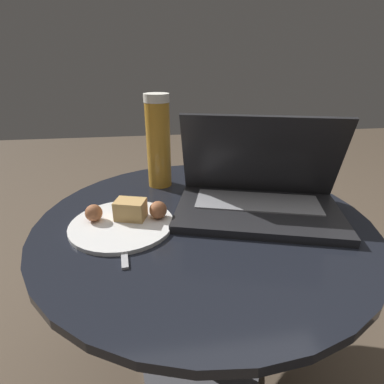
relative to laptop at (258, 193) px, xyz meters
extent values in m
plane|color=brown|center=(-0.13, -0.01, -0.55)|extent=(6.00, 6.00, 0.00)
cylinder|color=#515156|center=(-0.13, -0.01, -0.54)|extent=(0.34, 0.34, 0.01)
cylinder|color=#515156|center=(-0.13, -0.01, -0.30)|extent=(0.06, 0.06, 0.47)
cylinder|color=black|center=(-0.13, -0.01, -0.06)|extent=(0.75, 0.75, 0.02)
cube|color=white|center=(-0.32, -0.03, -0.04)|extent=(0.19, 0.17, 0.00)
cube|color=#232326|center=(-0.01, -0.02, -0.04)|extent=(0.42, 0.31, 0.02)
cube|color=gray|center=(0.00, 0.01, -0.03)|extent=(0.31, 0.18, 0.00)
cube|color=#232326|center=(0.01, 0.04, 0.07)|extent=(0.38, 0.19, 0.21)
cube|color=#19234C|center=(0.01, 0.04, 0.07)|extent=(0.35, 0.17, 0.18)
cylinder|color=gold|center=(-0.22, 0.20, 0.07)|extent=(0.07, 0.07, 0.23)
cylinder|color=white|center=(-0.22, 0.20, 0.19)|extent=(0.07, 0.07, 0.02)
cylinder|color=white|center=(-0.31, -0.03, -0.04)|extent=(0.22, 0.22, 0.01)
cube|color=tan|center=(-0.29, -0.01, -0.02)|extent=(0.07, 0.06, 0.04)
sphere|color=#9E5B38|center=(-0.37, -0.01, -0.02)|extent=(0.04, 0.04, 0.04)
sphere|color=#9E5B38|center=(-0.23, -0.02, -0.02)|extent=(0.04, 0.04, 0.04)
cube|color=#B2B2B7|center=(-0.30, -0.12, -0.04)|extent=(0.02, 0.13, 0.00)
cube|color=#B2B2B7|center=(-0.31, -0.03, -0.04)|extent=(0.03, 0.06, 0.00)
camera|label=1|loc=(-0.24, -0.61, 0.28)|focal=28.00mm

